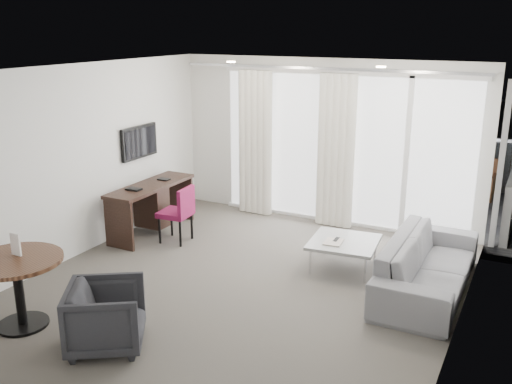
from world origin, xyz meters
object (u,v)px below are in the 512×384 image
at_px(desk_chair, 175,214).
at_px(rattan_chair_a, 419,181).
at_px(tub_armchair, 106,316).
at_px(coffee_table, 344,254).
at_px(desk, 152,209).
at_px(rattan_chair_b, 478,182).
at_px(round_table, 19,292).
at_px(sofa, 428,265).

relative_size(desk_chair, rattan_chair_a, 1.05).
relative_size(tub_armchair, coffee_table, 0.86).
bearing_deg(rattan_chair_a, desk, -139.59).
height_order(desk_chair, rattan_chair_b, desk_chair).
height_order(desk, round_table, round_table).
bearing_deg(desk, coffee_table, 0.90).
height_order(desk_chair, sofa, desk_chair).
height_order(coffee_table, rattan_chair_b, rattan_chair_b).
xyz_separation_m(desk, tub_armchair, (1.60, -2.85, -0.05)).
bearing_deg(desk, rattan_chair_b, 41.62).
relative_size(tub_armchair, sofa, 0.33).
relative_size(desk, rattan_chair_b, 2.00).
bearing_deg(desk_chair, rattan_chair_a, 47.37).
relative_size(desk, round_table, 1.69).
relative_size(sofa, rattan_chair_a, 2.80).
relative_size(desk, rattan_chair_a, 2.02).
distance_m(desk_chair, tub_armchair, 2.91).
relative_size(coffee_table, rattan_chair_a, 1.06).
xyz_separation_m(desk, rattan_chair_b, (4.26, 3.79, 0.02)).
height_order(rattan_chair_a, rattan_chair_b, rattan_chair_b).
xyz_separation_m(desk, coffee_table, (3.06, 0.05, -0.19)).
bearing_deg(rattan_chair_b, tub_armchair, -108.52).
distance_m(desk, rattan_chair_a, 4.76).
xyz_separation_m(desk_chair, round_table, (-0.03, -2.80, -0.04)).
xyz_separation_m(desk, sofa, (4.17, -0.12, -0.05)).
bearing_deg(desk_chair, rattan_chair_b, 41.82).
height_order(round_table, rattan_chair_b, rattan_chair_b).
xyz_separation_m(round_table, rattan_chair_b, (3.76, 6.73, 0.02)).
xyz_separation_m(sofa, rattan_chair_b, (0.10, 3.91, 0.08)).
bearing_deg(rattan_chair_a, round_table, -119.29).
xyz_separation_m(desk_chair, rattan_chair_b, (3.72, 3.93, -0.01)).
bearing_deg(sofa, round_table, 127.66).
height_order(tub_armchair, rattan_chair_b, rattan_chair_b).
bearing_deg(tub_armchair, rattan_chair_b, -54.94).
height_order(coffee_table, sofa, sofa).
height_order(desk, rattan_chair_a, rattan_chair_a).
distance_m(desk_chair, coffee_table, 2.54).
height_order(desk_chair, rattan_chair_a, desk_chair).
distance_m(tub_armchair, sofa, 3.75).
distance_m(round_table, sofa, 4.62).
bearing_deg(desk, tub_armchair, -60.70).
relative_size(desk_chair, rattan_chair_b, 1.04).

